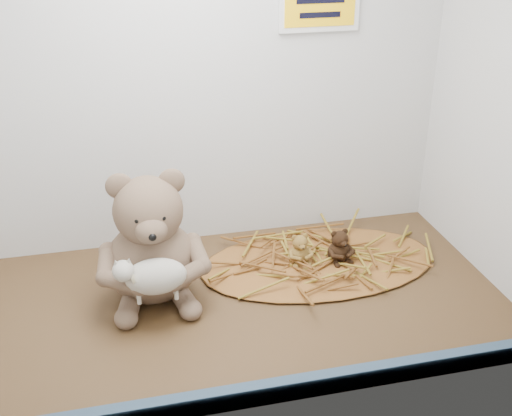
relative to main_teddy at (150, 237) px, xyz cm
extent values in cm
cube|color=#3B2B14|center=(11.41, -6.71, -13.99)|extent=(120.00, 60.00, 0.40)
cube|color=silver|center=(11.41, 23.29, 31.01)|extent=(120.00, 0.40, 90.00)
cube|color=#344E64|center=(11.41, -35.51, -12.19)|extent=(119.28, 2.20, 3.60)
ellipsoid|color=brown|center=(37.41, 4.05, -13.47)|extent=(54.34, 31.55, 1.05)
cube|color=yellow|center=(41.41, 22.69, 41.01)|extent=(16.00, 1.20, 11.00)
camera|label=1|loc=(-5.38, -114.45, 61.70)|focal=45.00mm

